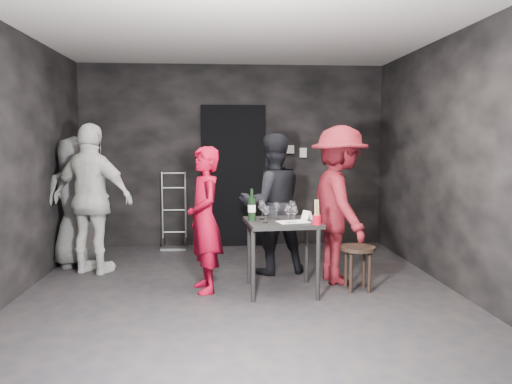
{
  "coord_description": "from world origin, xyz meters",
  "views": [
    {
      "loc": [
        -0.21,
        -5.0,
        1.56
      ],
      "look_at": [
        0.18,
        0.25,
        1.03
      ],
      "focal_mm": 35.0,
      "sensor_mm": 36.0,
      "label": 1
    }
  ],
  "objects": [
    {
      "name": "wallbox_upper",
      "position": [
        0.85,
        2.45,
        1.45
      ],
      "size": [
        0.12,
        0.06,
        0.12
      ],
      "primitive_type": "cube",
      "color": "#B7B7B2",
      "rests_on": "wall_back"
    },
    {
      "name": "tasting_table",
      "position": [
        0.43,
        0.06,
        0.65
      ],
      "size": [
        0.72,
        0.72,
        0.75
      ],
      "rotation": [
        0.0,
        0.0,
        0.09
      ],
      "color": "black",
      "rests_on": "floor"
    },
    {
      "name": "doorway",
      "position": [
        0.0,
        2.44,
        1.05
      ],
      "size": [
        0.95,
        0.1,
        2.1
      ],
      "primitive_type": "cube",
      "color": "black",
      "rests_on": "ground"
    },
    {
      "name": "wall_front",
      "position": [
        0.0,
        -2.5,
        1.35
      ],
      "size": [
        4.5,
        0.04,
        2.7
      ],
      "primitive_type": "cube",
      "color": "black",
      "rests_on": "ground"
    },
    {
      "name": "woman_black",
      "position": [
        0.41,
        0.84,
        0.92
      ],
      "size": [
        0.98,
        0.66,
        1.84
      ],
      "primitive_type": "imported",
      "rotation": [
        0.0,
        0.0,
        3.34
      ],
      "color": "black",
      "rests_on": "floor"
    },
    {
      "name": "floor",
      "position": [
        0.0,
        0.0,
        0.0
      ],
      "size": [
        4.5,
        5.0,
        0.02
      ],
      "primitive_type": "cube",
      "color": "black",
      "rests_on": "ground"
    },
    {
      "name": "bystander_cream",
      "position": [
        -1.7,
        0.96,
        1.06
      ],
      "size": [
        1.37,
        1.01,
        2.12
      ],
      "primitive_type": "imported",
      "rotation": [
        0.0,
        0.0,
        2.76
      ],
      "color": "white",
      "rests_on": "floor"
    },
    {
      "name": "tasting_mat",
      "position": [
        0.53,
        -0.03,
        0.75
      ],
      "size": [
        0.35,
        0.27,
        0.0
      ],
      "primitive_type": "cube",
      "rotation": [
        0.0,
        0.0,
        0.25
      ],
      "color": "white",
      "rests_on": "tasting_table"
    },
    {
      "name": "wine_glass_e",
      "position": [
        0.54,
        -0.07,
        0.84
      ],
      "size": [
        0.08,
        0.08,
        0.19
      ],
      "primitive_type": null,
      "rotation": [
        0.0,
        0.0,
        0.12
      ],
      "color": "white",
      "rests_on": "tasting_table"
    },
    {
      "name": "wine_glass_b",
      "position": [
        0.23,
        0.16,
        0.86
      ],
      "size": [
        0.11,
        0.11,
        0.22
      ],
      "primitive_type": null,
      "rotation": [
        0.0,
        0.0,
        0.33
      ],
      "color": "white",
      "rests_on": "tasting_table"
    },
    {
      "name": "breadstick_cup",
      "position": [
        0.74,
        -0.21,
        0.87
      ],
      "size": [
        0.09,
        0.09,
        0.27
      ],
      "rotation": [
        0.0,
        0.0,
        0.27
      ],
      "color": "#AF0619",
      "rests_on": "tasting_table"
    },
    {
      "name": "wallbox_lower",
      "position": [
        1.05,
        2.45,
        1.4
      ],
      "size": [
        0.1,
        0.06,
        0.14
      ],
      "primitive_type": "cube",
      "color": "#B7B7B2",
      "rests_on": "wall_back"
    },
    {
      "name": "hand_truck",
      "position": [
        -0.88,
        2.3,
        0.21
      ],
      "size": [
        0.38,
        0.33,
        1.13
      ],
      "rotation": [
        0.0,
        0.0,
        -0.01
      ],
      "color": "#B2B2B7",
      "rests_on": "floor"
    },
    {
      "name": "wine_glass_c",
      "position": [
        0.39,
        0.18,
        0.85
      ],
      "size": [
        0.09,
        0.09,
        0.2
      ],
      "primitive_type": null,
      "rotation": [
        0.0,
        0.0,
        -0.27
      ],
      "color": "white",
      "rests_on": "tasting_table"
    },
    {
      "name": "ceiling",
      "position": [
        0.0,
        0.0,
        2.7
      ],
      "size": [
        4.5,
        5.0,
        0.02
      ],
      "primitive_type": "cube",
      "color": "silver",
      "rests_on": "ground"
    },
    {
      "name": "wall_left",
      "position": [
        -2.25,
        0.0,
        1.35
      ],
      "size": [
        0.04,
        5.0,
        2.7
      ],
      "primitive_type": "cube",
      "color": "black",
      "rests_on": "ground"
    },
    {
      "name": "wine_glass_f",
      "position": [
        0.55,
        0.1,
        0.86
      ],
      "size": [
        0.09,
        0.09,
        0.22
      ],
      "primitive_type": null,
      "rotation": [
        0.0,
        0.0,
        -0.04
      ],
      "color": "white",
      "rests_on": "tasting_table"
    },
    {
      "name": "wall_back",
      "position": [
        0.0,
        2.5,
        1.35
      ],
      "size": [
        4.5,
        0.04,
        2.7
      ],
      "primitive_type": "cube",
      "color": "black",
      "rests_on": "ground"
    },
    {
      "name": "wine_bottle",
      "position": [
        0.12,
        0.08,
        0.88
      ],
      "size": [
        0.08,
        0.08,
        0.33
      ],
      "rotation": [
        0.0,
        0.0,
        -0.25
      ],
      "color": "black",
      "rests_on": "tasting_table"
    },
    {
      "name": "reserved_card",
      "position": [
        0.69,
        0.1,
        0.8
      ],
      "size": [
        0.12,
        0.15,
        0.1
      ],
      "primitive_type": null,
      "rotation": [
        0.0,
        0.0,
        0.39
      ],
      "color": "white",
      "rests_on": "tasting_table"
    },
    {
      "name": "man_maroon",
      "position": [
        1.11,
        0.38,
        1.01
      ],
      "size": [
        0.75,
        1.36,
        2.02
      ],
      "primitive_type": "imported",
      "rotation": [
        0.0,
        0.0,
        1.69
      ],
      "color": "maroon",
      "rests_on": "floor"
    },
    {
      "name": "bystander_grey",
      "position": [
        -2.01,
        1.35,
        0.89
      ],
      "size": [
        0.98,
        0.89,
        1.77
      ],
      "primitive_type": "imported",
      "rotation": [
        0.0,
        0.0,
        3.76
      ],
      "color": "#5C5C5C",
      "rests_on": "floor"
    },
    {
      "name": "wall_right",
      "position": [
        2.25,
        0.0,
        1.35
      ],
      "size": [
        0.04,
        5.0,
        2.7
      ],
      "primitive_type": "cube",
      "color": "black",
      "rests_on": "ground"
    },
    {
      "name": "wine_glass_a",
      "position": [
        0.25,
        -0.06,
        0.84
      ],
      "size": [
        0.08,
        0.08,
        0.19
      ],
      "primitive_type": null,
      "rotation": [
        0.0,
        0.0,
        0.17
      ],
      "color": "white",
      "rests_on": "tasting_table"
    },
    {
      "name": "wine_glass_d",
      "position": [
        0.48,
        -0.11,
        0.85
      ],
      "size": [
        0.1,
        0.1,
        0.21
      ],
      "primitive_type": null,
      "rotation": [
        0.0,
        0.0,
        -0.38
      ],
      "color": "white",
      "rests_on": "tasting_table"
    },
    {
      "name": "server_red",
      "position": [
        -0.37,
        0.15,
        0.77
      ],
      "size": [
        0.5,
        0.64,
        1.53
      ],
      "primitive_type": "imported",
      "rotation": [
        0.0,
        0.0,
        -1.3
      ],
      "color": "#A50521",
      "rests_on": "floor"
    },
    {
      "name": "stool",
      "position": [
        1.24,
        0.05,
        0.38
      ],
      "size": [
        0.36,
        0.36,
        0.47
      ],
      "rotation": [
        0.0,
        0.0,
        -0.08
      ],
      "color": "black",
      "rests_on": "floor"
    }
  ]
}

